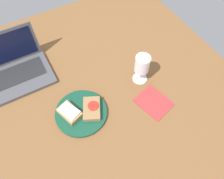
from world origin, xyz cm
name	(u,v)px	position (x,y,z in cm)	size (l,w,h in cm)	color
wooden_table	(95,95)	(0.00, 0.00, 1.50)	(140.00, 140.00, 3.00)	brown
plate	(81,113)	(-10.05, -6.42, 3.74)	(23.31, 23.31, 1.48)	#144733
sandwich_with_tomato	(92,108)	(-5.28, -7.83, 5.77)	(11.67, 13.52, 2.81)	#937047
sandwich_with_cheese	(70,112)	(-14.72, -4.98, 6.01)	(9.64, 11.86, 3.20)	#A88456
wine_glass	(142,65)	(23.51, -2.82, 13.66)	(7.21, 7.21, 15.68)	white
laptop	(17,69)	(-28.20, 29.29, 6.79)	(30.21, 24.84, 20.16)	#4C4C51
napkin	(154,102)	(21.81, -17.46, 3.20)	(12.65, 15.27, 0.40)	#B23333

